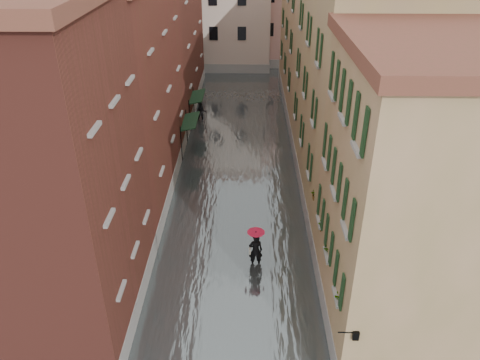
{
  "coord_description": "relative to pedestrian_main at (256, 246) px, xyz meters",
  "views": [
    {
      "loc": [
        0.62,
        -17.23,
        15.32
      ],
      "look_at": [
        0.27,
        4.57,
        3.0
      ],
      "focal_mm": 35.0,
      "sensor_mm": 36.0,
      "label": 1
    }
  ],
  "objects": [
    {
      "name": "building_right_far",
      "position": [
        5.91,
        22.87,
        4.55
      ],
      "size": [
        6.0,
        16.0,
        11.5
      ],
      "primitive_type": "cube",
      "color": "olive",
      "rests_on": "ground"
    },
    {
      "name": "building_left_far",
      "position": [
        -8.09,
        22.87,
        5.8
      ],
      "size": [
        6.0,
        16.0,
        14.0
      ],
      "primitive_type": "cube",
      "color": "maroon",
      "rests_on": "ground"
    },
    {
      "name": "building_right_near",
      "position": [
        5.91,
        -3.13,
        4.55
      ],
      "size": [
        6.0,
        8.0,
        11.5
      ],
      "primitive_type": "cube",
      "color": "olive",
      "rests_on": "ground"
    },
    {
      "name": "pedestrian_main",
      "position": [
        0.0,
        0.0,
        0.0
      ],
      "size": [
        0.88,
        0.88,
        2.06
      ],
      "color": "black",
      "rests_on": "ground"
    },
    {
      "name": "building_left_mid",
      "position": [
        -8.09,
        7.87,
        5.05
      ],
      "size": [
        6.0,
        14.0,
        12.5
      ],
      "primitive_type": "cube",
      "color": "#59201C",
      "rests_on": "ground"
    },
    {
      "name": "building_end_cream",
      "position": [
        -4.09,
        36.87,
        5.3
      ],
      "size": [
        12.0,
        9.0,
        13.0
      ],
      "primitive_type": "cube",
      "color": "beige",
      "rests_on": "ground"
    },
    {
      "name": "building_left_near",
      "position": [
        -8.09,
        -3.13,
        5.3
      ],
      "size": [
        6.0,
        8.0,
        13.0
      ],
      "primitive_type": "cube",
      "color": "maroon",
      "rests_on": "ground"
    },
    {
      "name": "ground",
      "position": [
        -1.09,
        -1.13,
        -1.2
      ],
      "size": [
        120.0,
        120.0,
        0.0
      ],
      "primitive_type": "plane",
      "color": "slate",
      "rests_on": "ground"
    },
    {
      "name": "wall_lantern",
      "position": [
        3.24,
        -7.13,
        1.8
      ],
      "size": [
        0.71,
        0.22,
        0.35
      ],
      "color": "black",
      "rests_on": "ground"
    },
    {
      "name": "building_right_mid",
      "position": [
        5.91,
        7.87,
        5.3
      ],
      "size": [
        6.0,
        14.0,
        13.0
      ],
      "primitive_type": "cube",
      "color": "#9C7E5E",
      "rests_on": "ground"
    },
    {
      "name": "pedestrian_far",
      "position": [
        -4.34,
        18.62,
        -0.28
      ],
      "size": [
        0.96,
        0.78,
        1.84
      ],
      "primitive_type": "imported",
      "rotation": [
        0.0,
        0.0,
        0.1
      ],
      "color": "black",
      "rests_on": "ground"
    },
    {
      "name": "awning_near",
      "position": [
        -4.58,
        12.76,
        1.27
      ],
      "size": [
        1.09,
        3.24,
        2.8
      ],
      "color": "#16321C",
      "rests_on": "ground"
    },
    {
      "name": "window_planters",
      "position": [
        3.03,
        -1.98,
        2.31
      ],
      "size": [
        0.59,
        8.14,
        0.84
      ],
      "color": "#9F5A34",
      "rests_on": "ground"
    },
    {
      "name": "awning_far",
      "position": [
        -4.58,
        18.02,
        1.27
      ],
      "size": [
        1.09,
        3.23,
        2.8
      ],
      "color": "#16321C",
      "rests_on": "ground"
    },
    {
      "name": "floodwater",
      "position": [
        -1.09,
        11.87,
        -1.1
      ],
      "size": [
        10.0,
        60.0,
        0.2
      ],
      "primitive_type": "cube",
      "color": "#515859",
      "rests_on": "ground"
    },
    {
      "name": "building_end_pink",
      "position": [
        4.91,
        38.87,
        4.8
      ],
      "size": [
        10.0,
        9.0,
        12.0
      ],
      "primitive_type": "cube",
      "color": "tan",
      "rests_on": "ground"
    }
  ]
}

